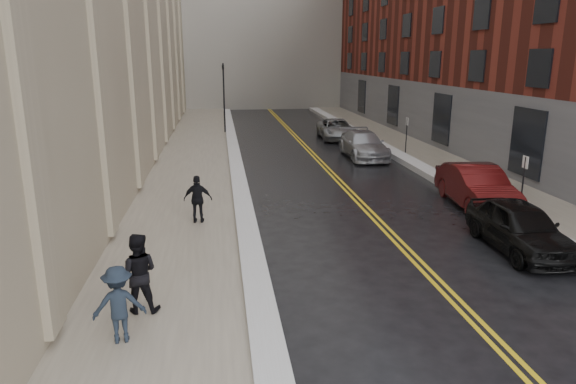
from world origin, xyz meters
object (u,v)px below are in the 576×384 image
object	(u,v)px
pedestrian_c	(198,199)
car_silver_near	(363,145)
car_black	(520,227)
car_silver_far	(337,129)
pedestrian_b	(119,304)
car_maroon	(477,187)
pedestrian_a	(138,273)

from	to	relation	value
pedestrian_c	car_silver_near	bearing A→B (deg)	-123.86
car_black	pedestrian_c	world-z (taller)	pedestrian_c
car_silver_far	pedestrian_b	world-z (taller)	pedestrian_b
car_black	pedestrian_c	size ratio (longest dim) A/B	2.67
car_silver_near	car_maroon	bearing A→B (deg)	-80.76
pedestrian_a	car_maroon	bearing A→B (deg)	-144.87
car_black	car_silver_far	distance (m)	21.88
car_black	car_maroon	size ratio (longest dim) A/B	0.90
car_maroon	pedestrian_a	distance (m)	13.77
car_maroon	pedestrian_a	size ratio (longest dim) A/B	2.68
car_black	pedestrian_a	distance (m)	11.08
pedestrian_a	pedestrian_b	xyz separation A→B (m)	(-0.20, -1.24, -0.11)
car_silver_near	pedestrian_a	xyz separation A→B (m)	(-10.10, -17.62, 0.31)
car_maroon	car_silver_far	distance (m)	17.38
car_black	car_silver_far	world-z (taller)	car_black
car_silver_far	pedestrian_a	world-z (taller)	pedestrian_a
car_maroon	pedestrian_a	world-z (taller)	pedestrian_a
car_black	pedestrian_c	xyz separation A→B (m)	(-9.66, 3.58, 0.22)
pedestrian_b	car_silver_far	bearing A→B (deg)	-119.83
pedestrian_a	pedestrian_b	distance (m)	1.26
car_maroon	car_silver_near	world-z (taller)	car_maroon
car_black	car_maroon	world-z (taller)	car_maroon
pedestrian_a	pedestrian_b	bearing A→B (deg)	84.16
car_black	car_silver_far	xyz separation A→B (m)	(-0.64, 21.87, -0.05)
car_maroon	car_silver_near	xyz separation A→B (m)	(-1.60, 10.36, -0.06)
car_maroon	pedestrian_c	bearing A→B (deg)	-169.93
car_black	pedestrian_a	bearing A→B (deg)	-163.71
pedestrian_c	car_black	bearing A→B (deg)	164.28
car_silver_far	pedestrian_c	size ratio (longest dim) A/B	3.05
pedestrian_c	pedestrian_b	bearing A→B (deg)	85.00
car_silver_near	pedestrian_c	distance (m)	14.48
car_black	car_silver_near	bearing A→B (deg)	94.63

